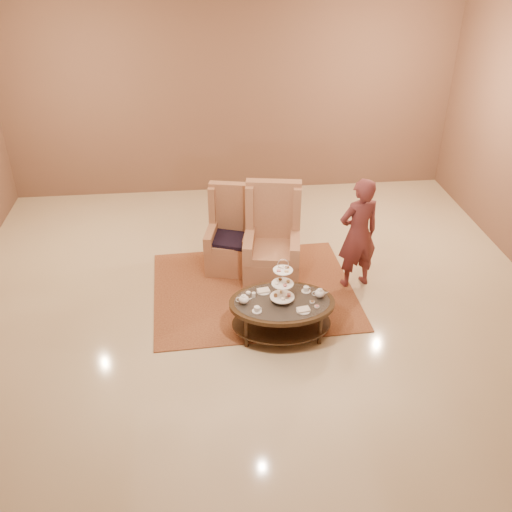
{
  "coord_description": "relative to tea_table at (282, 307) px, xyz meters",
  "views": [
    {
      "loc": [
        -0.6,
        -6.02,
        4.51
      ],
      "look_at": [
        0.04,
        0.2,
        0.75
      ],
      "focal_mm": 40.0,
      "sensor_mm": 36.0,
      "label": 1
    }
  ],
  "objects": [
    {
      "name": "rug",
      "position": [
        -0.25,
        0.97,
        -0.39
      ],
      "size": [
        2.84,
        2.4,
        0.01
      ],
      "rotation": [
        0.0,
        0.0,
        0.04
      ],
      "color": "#9C6437",
      "rests_on": "ground"
    },
    {
      "name": "armchair_right",
      "position": [
        0.05,
        1.28,
        0.08
      ],
      "size": [
        0.88,
        0.9,
        1.41
      ],
      "rotation": [
        0.0,
        0.0,
        -0.17
      ],
      "color": "#AB7450",
      "rests_on": "ground"
    },
    {
      "name": "ground",
      "position": [
        -0.29,
        0.44,
        -0.39
      ],
      "size": [
        8.0,
        8.0,
        0.0
      ],
      "primitive_type": "plane",
      "color": "beige",
      "rests_on": "ground"
    },
    {
      "name": "armchair_left",
      "position": [
        -0.51,
        1.68,
        0.02
      ],
      "size": [
        0.8,
        0.82,
        1.24
      ],
      "rotation": [
        0.0,
        0.0,
        -0.21
      ],
      "color": "#AB7450",
      "rests_on": "ground"
    },
    {
      "name": "person",
      "position": [
        1.17,
        0.99,
        0.41
      ],
      "size": [
        0.66,
        0.52,
        1.61
      ],
      "rotation": [
        0.0,
        0.0,
        3.39
      ],
      "color": "maroon",
      "rests_on": "ground"
    },
    {
      "name": "wall_back",
      "position": [
        -0.29,
        4.44,
        1.36
      ],
      "size": [
        8.0,
        0.04,
        3.5
      ],
      "primitive_type": "cube",
      "color": "brown",
      "rests_on": "ground"
    },
    {
      "name": "tea_table",
      "position": [
        0.0,
        0.0,
        0.0
      ],
      "size": [
        1.33,
        0.95,
        1.08
      ],
      "rotation": [
        0.0,
        0.0,
        -0.04
      ],
      "color": "black",
      "rests_on": "ground"
    },
    {
      "name": "ceiling",
      "position": [
        -0.29,
        0.44,
        -0.39
      ],
      "size": [
        8.0,
        8.0,
        0.02
      ],
      "primitive_type": "cube",
      "color": "silver",
      "rests_on": "ground"
    }
  ]
}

